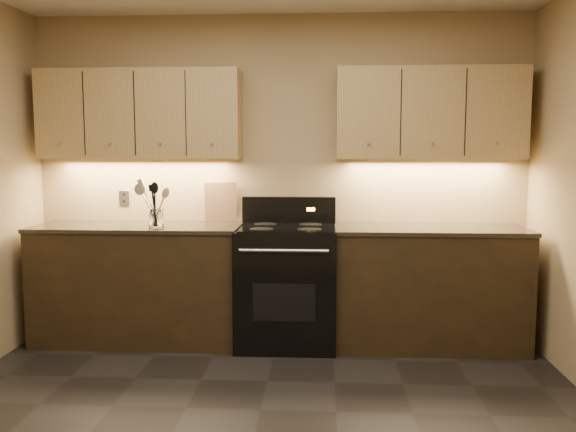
{
  "coord_description": "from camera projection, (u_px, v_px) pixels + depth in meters",
  "views": [
    {
      "loc": [
        0.37,
        -2.98,
        1.53
      ],
      "look_at": [
        0.1,
        1.45,
        1.04
      ],
      "focal_mm": 38.0,
      "sensor_mm": 36.0,
      "label": 1
    }
  ],
  "objects": [
    {
      "name": "wooden_spoon",
      "position": [
        152.0,
        206.0,
        4.61
      ],
      "size": [
        0.17,
        0.11,
        0.3
      ],
      "primitive_type": null,
      "rotation": [
        -0.1,
        0.38,
        0.17
      ],
      "color": "#DDAC77",
      "rests_on": "utensil_crock"
    },
    {
      "name": "cutting_board",
      "position": [
        221.0,
        202.0,
        5.0
      ],
      "size": [
        0.27,
        0.1,
        0.33
      ],
      "primitive_type": "cube",
      "rotation": [
        0.16,
        0.0,
        0.13
      ],
      "color": "#DDAC77",
      "rests_on": "counter_left"
    },
    {
      "name": "black_turner",
      "position": [
        156.0,
        204.0,
        4.61
      ],
      "size": [
        0.14,
        0.12,
        0.34
      ],
      "primitive_type": null,
      "rotation": [
        -0.1,
        -0.1,
        0.37
      ],
      "color": "black",
      "rests_on": "utensil_crock"
    },
    {
      "name": "upper_cab_left",
      "position": [
        140.0,
        115.0,
        4.85
      ],
      "size": [
        1.6,
        0.3,
        0.7
      ],
      "primitive_type": "cube",
      "color": "tan",
      "rests_on": "wall_back"
    },
    {
      "name": "black_spoon",
      "position": [
        155.0,
        204.0,
        4.64
      ],
      "size": [
        0.07,
        0.09,
        0.33
      ],
      "primitive_type": null,
      "rotation": [
        0.09,
        0.03,
        -0.01
      ],
      "color": "black",
      "rests_on": "utensil_crock"
    },
    {
      "name": "steel_skimmer",
      "position": [
        158.0,
        204.0,
        4.61
      ],
      "size": [
        0.25,
        0.14,
        0.34
      ],
      "primitive_type": null,
      "rotation": [
        -0.07,
        -0.51,
        -0.12
      ],
      "color": "silver",
      "rests_on": "utensil_crock"
    },
    {
      "name": "counter_left",
      "position": [
        139.0,
        283.0,
        4.85
      ],
      "size": [
        1.62,
        0.62,
        0.93
      ],
      "color": "black",
      "rests_on": "ground"
    },
    {
      "name": "upper_cab_right",
      "position": [
        430.0,
        114.0,
        4.71
      ],
      "size": [
        1.44,
        0.3,
        0.7
      ],
      "primitive_type": "cube",
      "color": "tan",
      "rests_on": "wall_back"
    },
    {
      "name": "steel_spatula",
      "position": [
        160.0,
        199.0,
        4.63
      ],
      "size": [
        0.27,
        0.12,
        0.4
      ],
      "primitive_type": null,
      "rotation": [
        0.1,
        -0.43,
        -0.34
      ],
      "color": "silver",
      "rests_on": "utensil_crock"
    },
    {
      "name": "wall_back",
      "position": [
        279.0,
        177.0,
        4.99
      ],
      "size": [
        4.0,
        0.04,
        2.6
      ],
      "primitive_type": "cube",
      "color": "tan",
      "rests_on": "ground"
    },
    {
      "name": "counter_right",
      "position": [
        429.0,
        287.0,
        4.71
      ],
      "size": [
        1.46,
        0.62,
        0.93
      ],
      "color": "black",
      "rests_on": "ground"
    },
    {
      "name": "stove",
      "position": [
        287.0,
        284.0,
        4.76
      ],
      "size": [
        0.76,
        0.68,
        1.14
      ],
      "color": "black",
      "rests_on": "ground"
    },
    {
      "name": "outlet_plate",
      "position": [
        124.0,
        198.0,
        5.08
      ],
      "size": [
        0.08,
        0.01,
        0.12
      ],
      "primitive_type": "cube",
      "color": "#B2B5BA",
      "rests_on": "wall_back"
    },
    {
      "name": "utensil_crock",
      "position": [
        156.0,
        219.0,
        4.64
      ],
      "size": [
        0.13,
        0.13,
        0.14
      ],
      "color": "white",
      "rests_on": "counter_left"
    }
  ]
}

